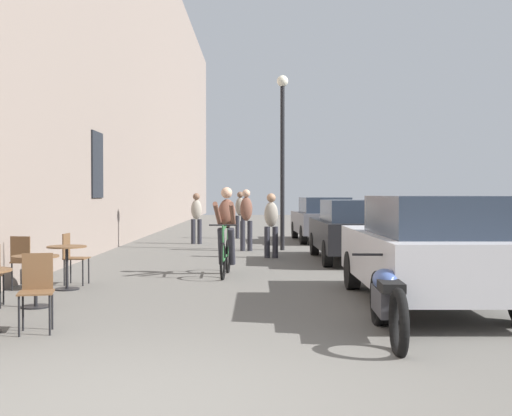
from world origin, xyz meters
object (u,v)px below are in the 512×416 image
at_px(cafe_chair_far_toward_street, 24,259).
at_px(cyclist_on_bicycle, 226,233).
at_px(parked_motorcycle, 387,301).
at_px(pedestrian_near, 271,222).
at_px(cafe_table_mid, 35,270).
at_px(pedestrian_furthest, 240,212).
at_px(pedestrian_far, 196,215).
at_px(cafe_chair_near_toward_wall, 37,287).
at_px(cafe_chair_far_toward_wall, 72,255).
at_px(parked_car_second, 353,229).
at_px(parked_car_nearest, 427,249).
at_px(pedestrian_mid, 246,216).
at_px(cafe_table_far, 67,258).
at_px(parked_car_third, 322,219).
at_px(street_lamp, 282,139).

xyz_separation_m(cafe_chair_far_toward_street, cyclist_on_bicycle, (3.22, 1.98, 0.29)).
bearing_deg(parked_motorcycle, pedestrian_near, 96.87).
height_order(cafe_table_mid, pedestrian_furthest, pedestrian_furthest).
bearing_deg(cafe_chair_far_toward_street, pedestrian_far, 78.95).
distance_m(cafe_chair_near_toward_wall, pedestrian_far, 12.96).
distance_m(cafe_chair_far_toward_wall, parked_car_second, 6.75).
relative_size(pedestrian_far, parked_car_nearest, 0.37).
xyz_separation_m(pedestrian_mid, pedestrian_far, (-1.62, 2.52, -0.06)).
relative_size(cafe_chair_far_toward_street, parked_car_second, 0.22).
distance_m(cafe_chair_far_toward_wall, pedestrian_far, 9.24).
relative_size(cafe_table_far, parked_car_second, 0.18).
xyz_separation_m(cafe_chair_far_toward_street, pedestrian_near, (4.17, 5.33, 0.38)).
xyz_separation_m(cyclist_on_bicycle, parked_car_nearest, (2.99, -3.43, -0.01)).
distance_m(cafe_chair_far_toward_street, parked_car_third, 12.42).
height_order(cafe_table_mid, cyclist_on_bicycle, cyclist_on_bicycle).
bearing_deg(parked_car_second, cafe_chair_far_toward_street, -143.02).
relative_size(cafe_chair_far_toward_street, pedestrian_mid, 0.52).
bearing_deg(street_lamp, pedestrian_mid, -165.19).
relative_size(pedestrian_furthest, parked_motorcycle, 0.78).
relative_size(cafe_table_mid, cyclist_on_bicycle, 0.41).
relative_size(pedestrian_near, parked_car_second, 0.39).
relative_size(pedestrian_mid, parked_car_second, 0.42).
relative_size(pedestrian_near, street_lamp, 0.33).
bearing_deg(parked_car_third, parked_car_nearest, -89.09).
bearing_deg(pedestrian_mid, pedestrian_far, 122.71).
bearing_deg(parked_car_nearest, parked_car_third, 90.91).
height_order(cafe_chair_far_toward_street, cyclist_on_bicycle, cyclist_on_bicycle).
distance_m(pedestrian_mid, pedestrian_furthest, 4.97).
height_order(cafe_table_mid, cafe_chair_far_toward_wall, cafe_chair_far_toward_wall).
bearing_deg(cafe_table_mid, pedestrian_far, 84.10).
xyz_separation_m(parked_car_nearest, parked_car_third, (-0.19, 12.32, -0.04)).
xyz_separation_m(cafe_chair_far_toward_wall, pedestrian_near, (3.57, 4.68, 0.38)).
relative_size(pedestrian_far, parked_motorcycle, 0.75).
bearing_deg(cafe_chair_near_toward_wall, cyclist_on_bicycle, 69.47).
relative_size(parked_car_third, parked_motorcycle, 1.95).
height_order(cafe_chair_far_toward_street, street_lamp, street_lamp).
distance_m(cyclist_on_bicycle, pedestrian_furthest, 10.25).
bearing_deg(cafe_table_far, cafe_chair_far_toward_street, -173.73).
bearing_deg(parked_car_nearest, pedestrian_furthest, 102.26).
bearing_deg(pedestrian_near, cafe_table_mid, -116.44).
height_order(cafe_chair_near_toward_wall, parked_car_nearest, parked_car_nearest).
xyz_separation_m(cyclist_on_bicycle, pedestrian_near, (0.95, 3.35, 0.09)).
relative_size(pedestrian_furthest, parked_car_second, 0.41).
bearing_deg(cafe_chair_far_toward_wall, cafe_table_far, -82.48).
distance_m(cafe_chair_near_toward_wall, parked_car_nearest, 5.21).
height_order(cafe_chair_far_toward_wall, parked_car_nearest, parked_car_nearest).
height_order(pedestrian_mid, parked_car_nearest, pedestrian_mid).
relative_size(cafe_chair_far_toward_street, parked_car_third, 0.21).
bearing_deg(cyclist_on_bicycle, parked_motorcycle, -69.68).
distance_m(cafe_table_mid, pedestrian_near, 7.72).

